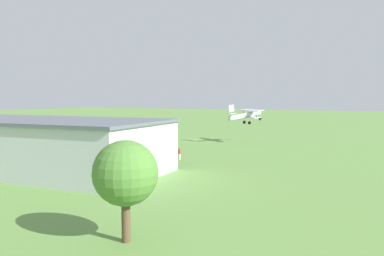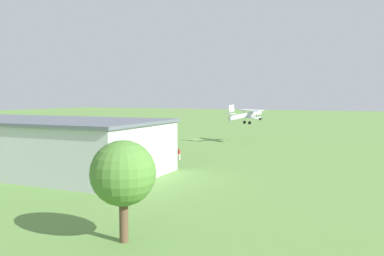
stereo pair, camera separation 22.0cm
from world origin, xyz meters
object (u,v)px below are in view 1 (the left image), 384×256
Objects in this scene: person_crossing_taxiway at (138,148)px; tree_at_field_edge at (125,174)px; car_black at (5,145)px; hangar at (41,145)px; person_beside_truck at (179,154)px; biplane at (246,115)px; car_blue at (45,145)px.

person_crossing_taxiway is 0.27× the size of tree_at_field_edge.
person_crossing_taxiway is (-24.04, -5.02, 0.08)m from car_black.
tree_at_field_edge reaches higher than hangar.
person_beside_truck is at bearing -127.43° from hangar.
person_crossing_taxiway is 1.03× the size of person_beside_truck.
hangar is at bearing 52.57° from person_beside_truck.
hangar is at bearing 71.58° from biplane.
hangar is 4.88× the size of tree_at_field_edge.
car_black is at bearing 38.48° from biplane.
hangar is 20.26m from car_blue.
car_blue is at bearing -45.40° from hangar.
tree_at_field_edge reaches higher than person_crossing_taxiway.
car_blue is 17.01m from person_crossing_taxiway.
person_beside_truck is at bearing 85.69° from biplane.
biplane is at bearing -141.52° from car_black.
hangar is at bearing -33.92° from tree_at_field_edge.
person_crossing_taxiway is at bearing -168.19° from car_black.
person_beside_truck is (-25.53, -0.57, -0.01)m from car_blue.
car_black is at bearing 11.81° from person_crossing_taxiway.
hangar is 24.81m from car_black.
car_blue is at bearing -38.67° from tree_at_field_edge.
car_black is at bearing -29.84° from hangar.
biplane is 4.43× the size of person_beside_truck.
tree_at_field_edge is at bearing 111.64° from person_beside_truck.
tree_at_field_edge is (-20.99, 33.19, 3.47)m from person_crossing_taxiway.
car_blue is at bearing 10.11° from person_crossing_taxiway.
car_black is 2.54× the size of person_beside_truck.
tree_at_field_edge is at bearing 147.98° from car_black.
biplane reaches higher than person_beside_truck.
tree_at_field_edge is at bearing 100.49° from biplane.
car_blue is 48.46m from tree_at_field_edge.
car_black is at bearing 15.61° from car_blue.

